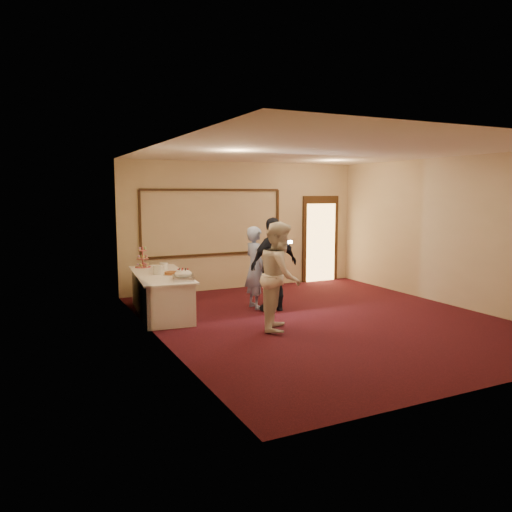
{
  "coord_description": "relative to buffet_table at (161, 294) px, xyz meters",
  "views": [
    {
      "loc": [
        -4.95,
        -7.39,
        2.29
      ],
      "look_at": [
        -1.06,
        0.64,
        1.15
      ],
      "focal_mm": 35.0,
      "sensor_mm": 36.0,
      "label": 1
    }
  ],
  "objects": [
    {
      "name": "guest",
      "position": [
        2.03,
        -0.73,
        0.52
      ],
      "size": [
        1.13,
        0.62,
        1.82
      ],
      "primitive_type": "imported",
      "rotation": [
        0.0,
        0.0,
        3.31
      ],
      "color": "black",
      "rests_on": "floor"
    },
    {
      "name": "plate_stack_a",
      "position": [
        -0.05,
        -0.04,
        0.47
      ],
      "size": [
        0.2,
        0.2,
        0.17
      ],
      "color": "white",
      "rests_on": "buffet_table"
    },
    {
      "name": "doorway",
      "position": [
        4.68,
        1.72,
        0.69
      ],
      "size": [
        1.05,
        0.07,
        2.2
      ],
      "color": "#33220F",
      "rests_on": "floor"
    },
    {
      "name": "camera_flash",
      "position": [
        2.26,
        -0.94,
        0.97
      ],
      "size": [
        0.08,
        0.06,
        0.05
      ],
      "primitive_type": "cube",
      "rotation": [
        0.0,
        0.0,
        -0.35
      ],
      "color": "white",
      "rests_on": "guest"
    },
    {
      "name": "cupcake_stand",
      "position": [
        -0.11,
        0.96,
        0.55
      ],
      "size": [
        0.32,
        0.32,
        0.46
      ],
      "color": "#CE5059",
      "rests_on": "buffet_table"
    },
    {
      "name": "wall_molding",
      "position": [
        1.73,
        1.73,
        1.21
      ],
      "size": [
        3.45,
        0.04,
        1.55
      ],
      "color": "#33220F",
      "rests_on": "room_walls"
    },
    {
      "name": "woman",
      "position": [
        1.52,
        -1.91,
        0.52
      ],
      "size": [
        1.05,
        1.11,
        1.81
      ],
      "primitive_type": "imported",
      "rotation": [
        0.0,
        0.0,
        1.0
      ],
      "color": "white",
      "rests_on": "floor"
    },
    {
      "name": "pavlova_tray",
      "position": [
        0.18,
        -0.83,
        0.46
      ],
      "size": [
        0.48,
        0.58,
        0.19
      ],
      "color": "silver",
      "rests_on": "buffet_table"
    },
    {
      "name": "room_walls",
      "position": [
        2.53,
        -1.74,
        1.64
      ],
      "size": [
        6.04,
        7.04,
        3.02
      ],
      "color": "beige",
      "rests_on": "floor"
    },
    {
      "name": "man",
      "position": [
        1.82,
        -0.33,
        0.43
      ],
      "size": [
        0.41,
        0.6,
        1.63
      ],
      "primitive_type": "imported",
      "rotation": [
        0.0,
        0.0,
        1.6
      ],
      "color": "#9EB4F3",
      "rests_on": "floor"
    },
    {
      "name": "tart",
      "position": [
        0.15,
        -0.24,
        0.41
      ],
      "size": [
        0.31,
        0.31,
        0.06
      ],
      "color": "white",
      "rests_on": "buffet_table"
    },
    {
      "name": "floor",
      "position": [
        2.53,
        -1.74,
        -0.39
      ],
      "size": [
        7.0,
        7.0,
        0.0
      ],
      "primitive_type": "plane",
      "color": "black",
      "rests_on": "ground"
    },
    {
      "name": "buffet_table",
      "position": [
        0.0,
        0.0,
        0.0
      ],
      "size": [
        1.18,
        2.49,
        0.77
      ],
      "color": "white",
      "rests_on": "floor"
    },
    {
      "name": "plate_stack_b",
      "position": [
        0.18,
        0.4,
        0.46
      ],
      "size": [
        0.17,
        0.17,
        0.15
      ],
      "color": "white",
      "rests_on": "buffet_table"
    }
  ]
}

